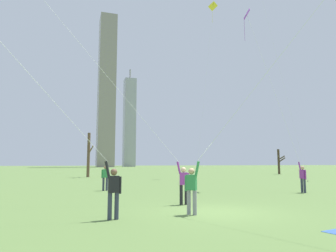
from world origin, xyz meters
name	(u,v)px	position (x,y,z in m)	size (l,w,h in m)	color
ground_plane	(216,212)	(0.00, 0.00, 0.00)	(400.00, 400.00, 0.00)	#5B7A3D
kite_flyer_midfield_left_green	(149,139)	(-1.84, 2.96, 2.89)	(12.06, 6.66, 17.46)	black
kite_flyer_far_back_white	(287,62)	(1.41, -2.57, 5.05)	(10.65, 10.01, 18.43)	gray
kite_flyer_foreground_left_blue	(82,151)	(-4.86, -0.29, 2.17)	(7.92, 1.40, 10.12)	#33384C
kite_flyer_midfield_right_purple	(290,139)	(8.13, 5.83, 3.35)	(1.58, 4.69, 13.73)	#33384C
bystander_strolling_midfield	(105,177)	(-3.06, 10.11, 0.90)	(0.50, 0.28, 1.62)	#33384C
distant_kite_high_overhead_yellow	(212,17)	(11.98, 24.84, 21.28)	(3.34, 0.46, 23.44)	yellow
bare_tree_leftmost	(89,154)	(-3.25, 30.07, 2.95)	(0.75, 3.40, 5.68)	brown
bare_tree_center	(279,161)	(27.09, 32.08, 2.12)	(1.93, 2.31, 4.04)	#423326
skyline_mid_tower_left	(107,90)	(8.26, 127.55, 34.65)	(7.44, 10.12, 69.30)	gray
skyline_short_annex	(129,122)	(21.01, 139.21, 21.98)	(5.62, 6.40, 49.08)	#9EA3AD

